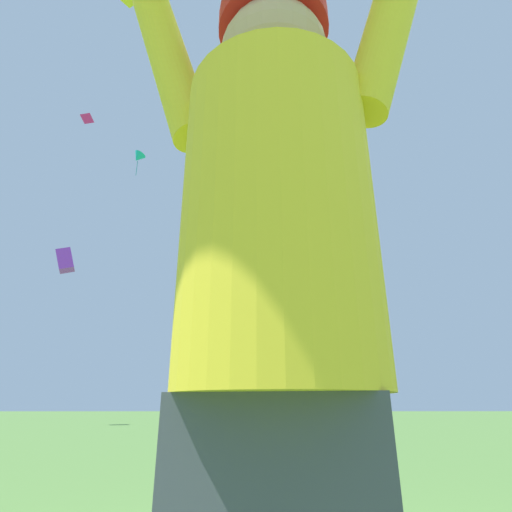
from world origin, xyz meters
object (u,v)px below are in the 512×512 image
distant_kite_purple_mid_left (65,260)px  marker_flag (249,363)px  distant_kite_teal_high_left (138,157)px  distant_kite_blue_high_right (198,356)px  distant_kite_magenta_low_left (87,118)px  distant_kite_green_mid_right (388,5)px  kite_flyer_person (280,317)px

distant_kite_purple_mid_left → marker_flag: size_ratio=0.76×
distant_kite_teal_high_left → marker_flag: (9.74, -22.57, -19.40)m
distant_kite_purple_mid_left → distant_kite_blue_high_right: 13.13m
distant_kite_purple_mid_left → distant_kite_magenta_low_left: distant_kite_magenta_low_left is taller
distant_kite_green_mid_right → distant_kite_blue_high_right: bearing=117.4°
distant_kite_purple_mid_left → distant_kite_teal_high_left: bearing=94.5°
kite_flyer_person → marker_flag: kite_flyer_person is taller
distant_kite_purple_mid_left → marker_flag: 15.72m
kite_flyer_person → distant_kite_blue_high_right: bearing=97.7°
kite_flyer_person → distant_kite_teal_high_left: distant_kite_teal_high_left is taller
distant_kite_green_mid_right → distant_kite_teal_high_left: 23.74m
distant_kite_blue_high_right → distant_kite_green_mid_right: bearing=-62.6°
distant_kite_green_mid_right → marker_flag: size_ratio=1.91×
kite_flyer_person → distant_kite_purple_mid_left: 20.35m
marker_flag → distant_kite_blue_high_right: bearing=99.3°
distant_kite_blue_high_right → marker_flag: bearing=-80.7°
kite_flyer_person → distant_kite_purple_mid_left: size_ratio=1.56×
kite_flyer_person → distant_kite_green_mid_right: 19.37m
distant_kite_magenta_low_left → marker_flag: distant_kite_magenta_low_left is taller
marker_flag → distant_kite_green_mid_right: bearing=42.1°
distant_kite_teal_high_left → marker_flag: bearing=-66.6°
distant_kite_magenta_low_left → distant_kite_teal_high_left: size_ratio=0.37×
distant_kite_green_mid_right → distant_kite_teal_high_left: (-15.35, 17.50, 4.68)m
distant_kite_green_mid_right → distant_kite_teal_high_left: distant_kite_teal_high_left is taller
marker_flag → distant_kite_purple_mid_left: bearing=127.5°
distant_kite_green_mid_right → distant_kite_magenta_low_left: 17.72m
distant_kite_blue_high_right → marker_flag: distant_kite_blue_high_right is taller
distant_kite_purple_mid_left → distant_kite_green_mid_right: size_ratio=0.40×
distant_kite_blue_high_right → marker_flag: 23.73m
kite_flyer_person → distant_kite_teal_high_left: bearing=109.2°
kite_flyer_person → distant_kite_blue_high_right: distant_kite_blue_high_right is taller
distant_kite_purple_mid_left → distant_kite_magenta_low_left: 10.14m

